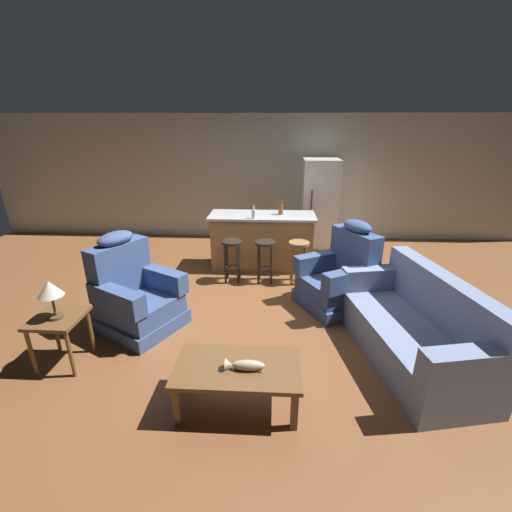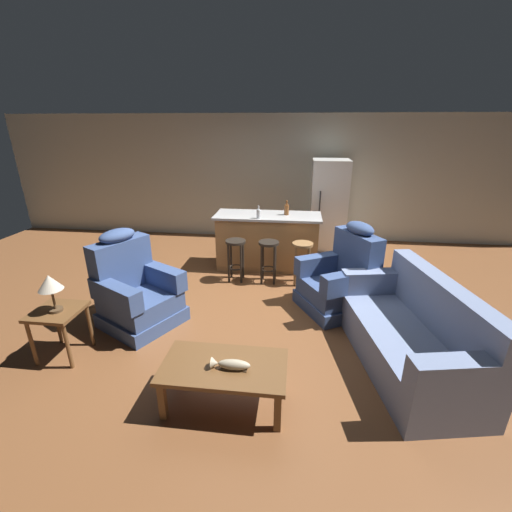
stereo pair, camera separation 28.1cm
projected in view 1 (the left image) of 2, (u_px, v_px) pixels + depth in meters
The scene contains 16 objects.
ground_plane at pixel (258, 302), 4.90m from camera, with size 12.00×12.00×0.00m.
back_wall at pixel (265, 178), 7.34m from camera, with size 12.00×0.05×2.60m.
coffee_table at pixel (238, 371), 2.99m from camera, with size 1.10×0.60×0.42m.
fish_figurine at pixel (245, 365), 2.91m from camera, with size 0.34×0.10×0.10m.
couch at pixel (415, 329), 3.64m from camera, with size 1.18×2.02×0.94m.
recliner_near_lamp at pixel (135, 295), 4.19m from camera, with size 1.14×1.14×1.20m.
recliner_near_island at pixel (340, 277), 4.69m from camera, with size 1.14×1.14×1.20m.
end_table at pixel (59, 325), 3.50m from camera, with size 0.48×0.48×0.56m.
table_lamp at pixel (50, 290), 3.33m from camera, with size 0.24×0.24×0.41m.
kitchen_island at pixel (262, 241), 5.98m from camera, with size 1.80×0.70×0.95m.
bar_stool_left at pixel (232, 253), 5.42m from camera, with size 0.32×0.32×0.68m.
bar_stool_middle at pixel (265, 254), 5.40m from camera, with size 0.32×0.32×0.68m.
bar_stool_right at pixel (299, 255), 5.37m from camera, with size 0.32×0.32×0.68m.
refrigerator at pixel (319, 204), 6.90m from camera, with size 0.70×0.69×1.76m.
bottle_tall_green at pixel (254, 214), 5.55m from camera, with size 0.07×0.07×0.21m.
bottle_short_amber at pixel (281, 209), 5.79m from camera, with size 0.08×0.08×0.25m.
Camera 1 is at (0.21, -4.33, 2.38)m, focal length 24.00 mm.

